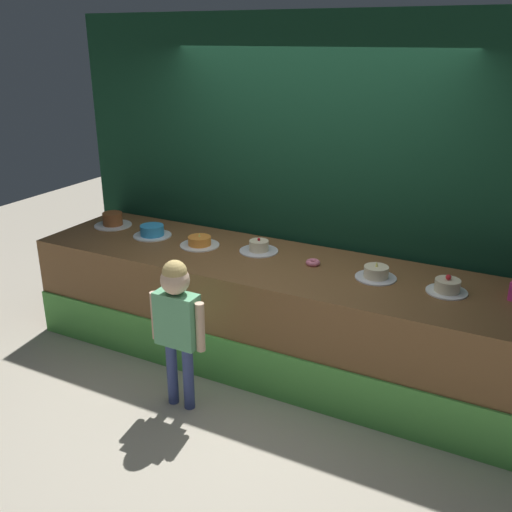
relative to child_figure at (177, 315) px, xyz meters
name	(u,v)px	position (x,y,z in m)	size (l,w,h in m)	color
ground_plane	(249,390)	(0.36, 0.40, -0.75)	(12.00, 12.00, 0.00)	#BCB29E
stage_platform	(278,313)	(0.36, 0.91, -0.31)	(4.26, 1.05, 0.89)	brown
curtain_backdrop	(311,185)	(0.36, 1.53, 0.64)	(4.63, 0.08, 2.77)	#113823
child_figure	(177,315)	(0.00, 0.00, 0.00)	(0.45, 0.20, 1.16)	#3F4C8C
donut	(313,263)	(0.62, 0.99, 0.16)	(0.11, 0.11, 0.04)	pink
cake_far_left	(113,220)	(-1.45, 1.04, 0.19)	(0.35, 0.35, 0.13)	white
cake_left	(152,231)	(-0.94, 0.97, 0.18)	(0.34, 0.34, 0.10)	white
cake_center_left	(200,242)	(-0.42, 0.95, 0.17)	(0.34, 0.34, 0.11)	white
cake_center_right	(259,247)	(0.10, 1.06, 0.18)	(0.33, 0.33, 0.12)	silver
cake_right	(376,273)	(1.13, 0.96, 0.18)	(0.31, 0.31, 0.13)	silver
cake_far_right	(447,287)	(1.65, 0.95, 0.18)	(0.29, 0.29, 0.14)	white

